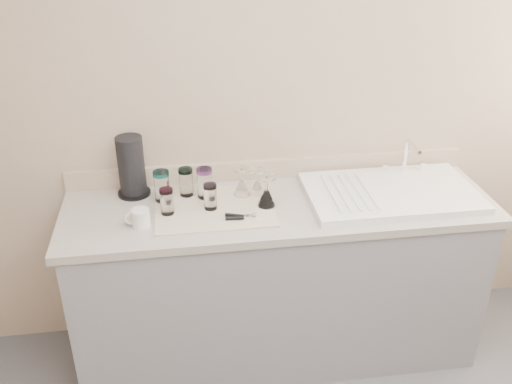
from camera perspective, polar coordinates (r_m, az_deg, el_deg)
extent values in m
cube|color=tan|center=(2.84, 1.43, 7.92)|extent=(3.50, 0.04, 2.50)
cube|color=slate|center=(2.98, 2.22, -9.10)|extent=(2.00, 0.60, 0.86)
cube|color=gray|center=(2.73, 2.39, -1.56)|extent=(2.06, 0.62, 0.04)
cube|color=white|center=(2.86, 13.31, -0.07)|extent=(0.82, 0.50, 0.03)
cylinder|color=silver|center=(3.03, 14.71, 3.67)|extent=(0.02, 0.02, 0.18)
cylinder|color=silver|center=(2.93, 15.47, 4.45)|extent=(0.02, 0.16, 0.02)
cylinder|color=silver|center=(3.02, 12.80, 2.38)|extent=(0.03, 0.03, 0.04)
cylinder|color=silver|center=(3.10, 16.27, 2.57)|extent=(0.03, 0.03, 0.04)
cube|color=silver|center=(2.68, -4.20, -1.60)|extent=(0.55, 0.42, 0.01)
cylinder|color=white|center=(2.74, -9.37, 0.40)|extent=(0.07, 0.07, 0.13)
cylinder|color=#10777E|center=(2.71, -9.49, 1.83)|extent=(0.08, 0.08, 0.02)
cylinder|color=white|center=(2.78, -7.00, 0.84)|extent=(0.07, 0.07, 0.12)
cylinder|color=#3EBBB7|center=(2.75, -7.08, 2.14)|extent=(0.07, 0.07, 0.02)
cylinder|color=white|center=(2.74, -5.14, 0.72)|extent=(0.07, 0.07, 0.13)
cylinder|color=purple|center=(2.71, -5.20, 2.14)|extent=(0.08, 0.08, 0.02)
cylinder|color=white|center=(2.63, -8.89, -1.08)|extent=(0.06, 0.06, 0.11)
cylinder|color=#D8146D|center=(2.60, -8.99, 0.13)|extent=(0.06, 0.06, 0.02)
cylinder|color=white|center=(2.65, -4.59, -0.60)|extent=(0.06, 0.06, 0.11)
cylinder|color=#B589D6|center=(2.62, -4.64, 0.60)|extent=(0.06, 0.06, 0.02)
cone|color=white|center=(2.77, -1.44, 0.40)|extent=(0.08, 0.08, 0.07)
cylinder|color=white|center=(2.74, -1.45, 1.64)|extent=(0.01, 0.01, 0.06)
cylinder|color=white|center=(2.72, -1.46, 2.27)|extent=(0.08, 0.08, 0.01)
cone|color=white|center=(2.78, 0.13, 0.46)|extent=(0.07, 0.07, 0.07)
cylinder|color=white|center=(2.75, 0.13, 1.58)|extent=(0.01, 0.01, 0.05)
cylinder|color=white|center=(2.74, 0.13, 2.16)|extent=(0.07, 0.07, 0.01)
cone|color=white|center=(2.67, 1.05, -0.58)|extent=(0.09, 0.09, 0.08)
cylinder|color=white|center=(2.64, 1.07, 0.79)|extent=(0.01, 0.01, 0.06)
cylinder|color=white|center=(2.62, 1.08, 1.50)|extent=(0.09, 0.09, 0.01)
cube|color=silver|center=(2.58, -0.61, -2.54)|extent=(0.06, 0.04, 0.02)
cylinder|color=black|center=(2.57, -1.88, -2.61)|extent=(0.11, 0.02, 0.02)
cylinder|color=black|center=(2.59, -1.93, -2.39)|extent=(0.11, 0.05, 0.02)
cylinder|color=silver|center=(2.58, -11.46, -2.56)|extent=(0.08, 0.08, 0.08)
torus|color=silver|center=(2.58, -12.37, -2.61)|extent=(0.06, 0.01, 0.06)
cylinder|color=black|center=(2.87, -12.06, -0.07)|extent=(0.16, 0.16, 0.01)
cylinder|color=black|center=(2.80, -12.37, 2.64)|extent=(0.13, 0.13, 0.29)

